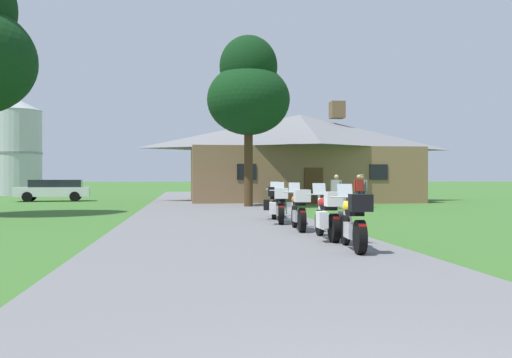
{
  "coord_description": "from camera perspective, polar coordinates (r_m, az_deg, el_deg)",
  "views": [
    {
      "loc": [
        -1.21,
        -2.16,
        1.47
      ],
      "look_at": [
        1.6,
        19.38,
        1.46
      ],
      "focal_mm": 38.46,
      "sensor_mm": 36.0,
      "label": 1
    }
  ],
  "objects": [
    {
      "name": "motorcycle_yellow_fourth_in_row",
      "position": [
        17.31,
        2.57,
        -2.81
      ],
      "size": [
        0.89,
        2.08,
        1.3
      ],
      "rotation": [
        0.0,
        0.0,
        -0.13
      ],
      "color": "black",
      "rests_on": "asphalt_driveway"
    },
    {
      "name": "tree_by_lodge_front",
      "position": [
        28.24,
        -0.79,
        9.19
      ],
      "size": [
        4.22,
        4.22,
        8.76
      ],
      "color": "#422D19",
      "rests_on": "ground"
    },
    {
      "name": "motorcycle_orange_third_in_row",
      "position": [
        14.98,
        4.48,
        -3.22
      ],
      "size": [
        0.66,
        2.08,
        1.3
      ],
      "rotation": [
        0.0,
        0.0,
        -0.07
      ],
      "color": "black",
      "rests_on": "asphalt_driveway"
    },
    {
      "name": "parked_white_suv_far_left",
      "position": [
        38.06,
        -20.28,
        -1.01
      ],
      "size": [
        4.78,
        2.34,
        1.4
      ],
      "rotation": [
        0.0,
        0.0,
        1.68
      ],
      "color": "silver",
      "rests_on": "ground"
    },
    {
      "name": "bystander_gray_shirt_near_lodge",
      "position": [
        27.74,
        10.95,
        -1.04
      ],
      "size": [
        0.5,
        0.36,
        1.69
      ],
      "rotation": [
        0.0,
        0.0,
        2.68
      ],
      "color": "navy",
      "rests_on": "ground"
    },
    {
      "name": "ground_plane",
      "position": [
        22.24,
        -4.3,
        -3.75
      ],
      "size": [
        500.0,
        500.0,
        0.0
      ],
      "primitive_type": "plane",
      "color": "#386628"
    },
    {
      "name": "asphalt_driveway",
      "position": [
        20.25,
        -3.99,
        -4.04
      ],
      "size": [
        6.4,
        80.0,
        0.06
      ],
      "primitive_type": "cube",
      "color": "slate",
      "rests_on": "ground"
    },
    {
      "name": "stone_lodge",
      "position": [
        35.76,
        4.56,
        2.32
      ],
      "size": [
        14.81,
        8.28,
        6.53
      ],
      "color": "brown",
      "rests_on": "ground"
    },
    {
      "name": "bystander_red_shirt_beside_signpost",
      "position": [
        27.38,
        10.64,
        -1.09
      ],
      "size": [
        0.54,
        0.3,
        1.67
      ],
      "rotation": [
        0.0,
        0.0,
        0.23
      ],
      "color": "navy",
      "rests_on": "ground"
    },
    {
      "name": "motorcycle_red_second_in_row",
      "position": [
        12.69,
        7.6,
        -3.85
      ],
      "size": [
        0.73,
        2.08,
        1.3
      ],
      "rotation": [
        0.0,
        0.0,
        -0.02
      ],
      "color": "black",
      "rests_on": "asphalt_driveway"
    },
    {
      "name": "metal_silo_distant",
      "position": [
        53.21,
        -23.67,
        3.09
      ],
      "size": [
        4.45,
        4.45,
        8.6
      ],
      "color": "#B2B7BC",
      "rests_on": "ground"
    },
    {
      "name": "motorcycle_white_farthest_in_row",
      "position": [
        19.44,
        1.92,
        -2.5
      ],
      "size": [
        0.95,
        2.07,
        1.3
      ],
      "rotation": [
        0.0,
        0.0,
        -0.18
      ],
      "color": "black",
      "rests_on": "asphalt_driveway"
    },
    {
      "name": "bystander_gray_shirt_by_tree",
      "position": [
        26.79,
        8.36,
        -1.12
      ],
      "size": [
        0.5,
        0.36,
        1.67
      ],
      "rotation": [
        0.0,
        0.0,
        2.66
      ],
      "color": "#75664C",
      "rests_on": "ground"
    },
    {
      "name": "motorcycle_yellow_nearest_to_camera",
      "position": [
        10.96,
        10.13,
        -4.41
      ],
      "size": [
        0.7,
        2.08,
        1.3
      ],
      "rotation": [
        0.0,
        0.0,
        -0.1
      ],
      "color": "black",
      "rests_on": "asphalt_driveway"
    }
  ]
}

